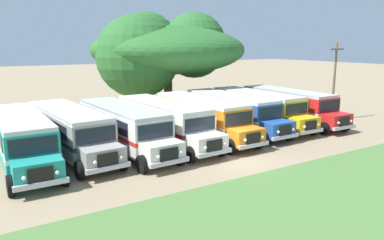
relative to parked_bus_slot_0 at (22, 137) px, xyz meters
name	(u,v)px	position (x,y,z in m)	size (l,w,h in m)	color
ground_plane	(232,159)	(10.73, -5.78, -1.58)	(220.00, 220.00, 0.00)	#937F60
foreground_grass_strip	(356,212)	(10.73, -14.14, -1.58)	(80.00, 11.28, 0.01)	#4C7538
parked_bus_slot_0	(22,137)	(0.00, 0.00, 0.00)	(2.72, 10.84, 2.82)	teal
parked_bus_slot_1	(70,129)	(2.83, 0.54, 0.00)	(3.40, 10.95, 2.82)	#9E9993
parked_bus_slot_2	(124,125)	(6.05, -0.28, 0.00)	(3.15, 10.90, 2.82)	silver
parked_bus_slot_3	(164,120)	(9.10, -0.13, 0.00)	(3.13, 10.90, 2.82)	silver
parked_bus_slot_4	(202,115)	(12.32, -0.02, 0.00)	(2.80, 10.85, 2.82)	orange
parked_bus_slot_5	(232,110)	(15.56, 0.45, 0.00)	(2.81, 10.86, 2.82)	#23519E
parked_bus_slot_6	(258,107)	(18.41, 0.61, 0.00)	(2.78, 10.85, 2.82)	yellow
parked_bus_slot_7	(289,104)	(21.63, 0.17, 0.00)	(2.85, 10.86, 2.82)	red
broad_shade_tree	(163,50)	(15.75, 12.79, 4.63)	(16.00, 17.18, 10.46)	brown
utility_pole	(334,79)	(25.60, -1.29, 2.14)	(1.80, 0.20, 6.94)	brown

